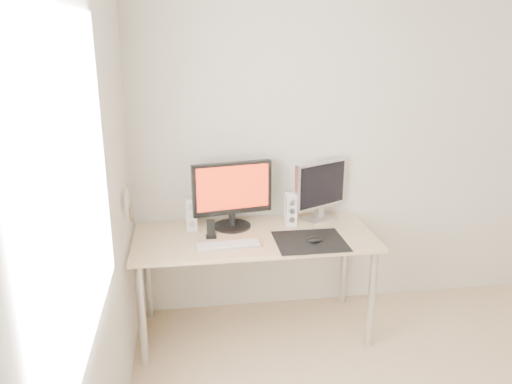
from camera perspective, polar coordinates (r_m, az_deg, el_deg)
wall_back at (r=3.77m, az=13.14°, el=5.46°), size 3.50×0.00×3.50m
wall_left at (r=1.89m, az=-19.52°, el=-7.06°), size 0.00×3.50×3.50m
window_pane at (r=1.80m, az=-19.94°, el=0.22°), size 0.00×1.30×1.30m
mousepad at (r=3.26m, az=6.20°, el=-5.61°), size 0.45×0.40×0.00m
mouse at (r=3.23m, az=6.69°, el=-5.46°), size 0.10×0.06×0.04m
desk at (r=3.38m, az=-0.22°, el=-6.13°), size 1.60×0.70×0.73m
main_monitor at (r=3.39m, az=-2.73°, el=-0.08°), size 0.55×0.30×0.47m
second_monitor at (r=3.58m, az=7.40°, el=0.50°), size 0.42×0.24×0.43m
speaker_left at (r=3.43m, az=-7.39°, el=-2.48°), size 0.07×0.09×0.23m
speaker_right at (r=3.50m, az=4.00°, el=-1.97°), size 0.07×0.09×0.23m
keyboard at (r=3.18m, az=-3.17°, el=-6.06°), size 0.43×0.15×0.02m
phone_dock at (r=3.30m, az=-5.17°, el=-4.59°), size 0.07×0.06×0.13m
pennant at (r=3.10m, az=-14.45°, el=-1.09°), size 0.01×0.23×0.29m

